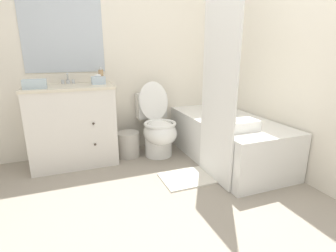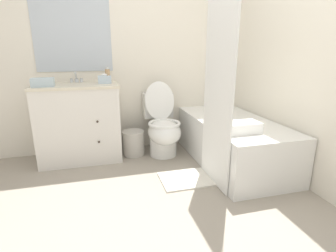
# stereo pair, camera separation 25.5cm
# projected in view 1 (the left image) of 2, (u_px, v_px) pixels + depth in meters

# --- Properties ---
(ground_plane) EXTENTS (14.00, 14.00, 0.00)m
(ground_plane) POSITION_uv_depth(u_px,v_px,m) (196.00, 219.00, 2.00)
(ground_plane) COLOR gray
(wall_back) EXTENTS (8.00, 0.06, 2.50)m
(wall_back) POSITION_uv_depth(u_px,v_px,m) (134.00, 49.00, 3.19)
(wall_back) COLOR silver
(wall_back) RESTS_ON ground_plane
(wall_right) EXTENTS (0.05, 2.70, 2.50)m
(wall_right) POSITION_uv_depth(u_px,v_px,m) (269.00, 49.00, 2.85)
(wall_right) COLOR silver
(wall_right) RESTS_ON ground_plane
(vanity_cabinet) EXTENTS (0.91, 0.54, 0.88)m
(vanity_cabinet) POSITION_uv_depth(u_px,v_px,m) (73.00, 125.00, 2.89)
(vanity_cabinet) COLOR silver
(vanity_cabinet) RESTS_ON ground_plane
(sink_faucet) EXTENTS (0.14, 0.12, 0.12)m
(sink_faucet) POSITION_uv_depth(u_px,v_px,m) (68.00, 80.00, 2.92)
(sink_faucet) COLOR silver
(sink_faucet) RESTS_ON vanity_cabinet
(toilet) EXTENTS (0.38, 0.68, 0.88)m
(toilet) POSITION_uv_depth(u_px,v_px,m) (158.00, 129.00, 3.15)
(toilet) COLOR white
(toilet) RESTS_ON ground_plane
(bathtub) EXTENTS (0.77, 1.57, 0.50)m
(bathtub) POSITION_uv_depth(u_px,v_px,m) (227.00, 139.00, 3.04)
(bathtub) COLOR white
(bathtub) RESTS_ON ground_plane
(shower_curtain) EXTENTS (0.02, 0.57, 2.01)m
(shower_curtain) POSITION_uv_depth(u_px,v_px,m) (219.00, 77.00, 2.34)
(shower_curtain) COLOR white
(shower_curtain) RESTS_ON ground_plane
(wastebasket) EXTENTS (0.27, 0.27, 0.30)m
(wastebasket) POSITION_uv_depth(u_px,v_px,m) (128.00, 144.00, 3.16)
(wastebasket) COLOR #B7B2A8
(wastebasket) RESTS_ON ground_plane
(tissue_box) EXTENTS (0.14, 0.13, 0.11)m
(tissue_box) POSITION_uv_depth(u_px,v_px,m) (98.00, 80.00, 2.88)
(tissue_box) COLOR silver
(tissue_box) RESTS_ON vanity_cabinet
(soap_dispenser) EXTENTS (0.05, 0.05, 0.18)m
(soap_dispenser) POSITION_uv_depth(u_px,v_px,m) (101.00, 76.00, 2.93)
(soap_dispenser) COLOR tan
(soap_dispenser) RESTS_ON vanity_cabinet
(hand_towel_folded) EXTENTS (0.21, 0.12, 0.09)m
(hand_towel_folded) POSITION_uv_depth(u_px,v_px,m) (35.00, 84.00, 2.54)
(hand_towel_folded) COLOR silver
(hand_towel_folded) RESTS_ON vanity_cabinet
(bath_towel_folded) EXTENTS (0.32, 0.19, 0.10)m
(bath_towel_folded) POSITION_uv_depth(u_px,v_px,m) (241.00, 125.00, 2.50)
(bath_towel_folded) COLOR white
(bath_towel_folded) RESTS_ON bathtub
(bath_mat) EXTENTS (0.51, 0.39, 0.02)m
(bath_mat) POSITION_uv_depth(u_px,v_px,m) (187.00, 178.00, 2.62)
(bath_mat) COLOR silver
(bath_mat) RESTS_ON ground_plane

